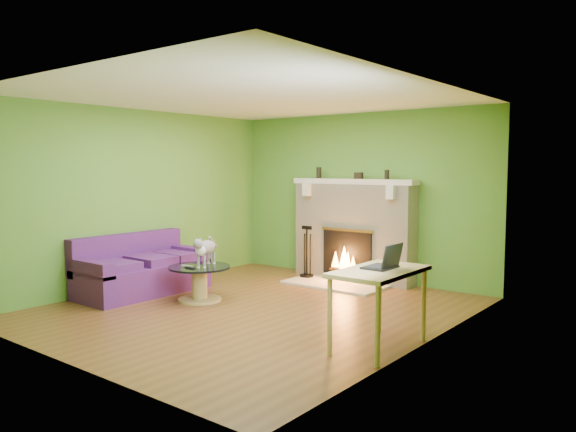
% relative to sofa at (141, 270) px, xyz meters
% --- Properties ---
extents(floor, '(5.00, 5.00, 0.00)m').
position_rel_sofa_xyz_m(floor, '(1.86, 0.30, -0.32)').
color(floor, brown).
rests_on(floor, ground).
extents(ceiling, '(5.00, 5.00, 0.00)m').
position_rel_sofa_xyz_m(ceiling, '(1.86, 0.30, 2.28)').
color(ceiling, white).
rests_on(ceiling, wall_back).
extents(wall_back, '(5.00, 0.00, 5.00)m').
position_rel_sofa_xyz_m(wall_back, '(1.86, 2.80, 0.98)').
color(wall_back, '#56882C').
rests_on(wall_back, floor).
extents(wall_front, '(5.00, 0.00, 5.00)m').
position_rel_sofa_xyz_m(wall_front, '(1.86, -2.20, 0.98)').
color(wall_front, '#56882C').
rests_on(wall_front, floor).
extents(wall_left, '(0.00, 5.00, 5.00)m').
position_rel_sofa_xyz_m(wall_left, '(-0.39, 0.30, 0.98)').
color(wall_left, '#56882C').
rests_on(wall_left, floor).
extents(wall_right, '(0.00, 5.00, 5.00)m').
position_rel_sofa_xyz_m(wall_right, '(4.11, 0.30, 0.98)').
color(wall_right, '#56882C').
rests_on(wall_right, floor).
extents(window_frame, '(0.00, 1.20, 1.20)m').
position_rel_sofa_xyz_m(window_frame, '(4.10, -0.60, 1.23)').
color(window_frame, silver).
rests_on(window_frame, wall_right).
extents(window_pane, '(0.00, 1.06, 1.06)m').
position_rel_sofa_xyz_m(window_pane, '(4.09, -0.60, 1.23)').
color(window_pane, white).
rests_on(window_pane, wall_right).
extents(fireplace, '(2.10, 0.46, 1.58)m').
position_rel_sofa_xyz_m(fireplace, '(1.86, 2.62, 0.46)').
color(fireplace, beige).
rests_on(fireplace, floor).
extents(hearth, '(1.50, 0.75, 0.03)m').
position_rel_sofa_xyz_m(hearth, '(1.86, 2.10, -0.30)').
color(hearth, beige).
rests_on(hearth, floor).
extents(mantel, '(2.10, 0.28, 0.08)m').
position_rel_sofa_xyz_m(mantel, '(1.86, 2.60, 1.22)').
color(mantel, beige).
rests_on(mantel, fireplace).
extents(sofa, '(0.86, 1.82, 0.82)m').
position_rel_sofa_xyz_m(sofa, '(0.00, 0.00, 0.00)').
color(sofa, '#501962').
rests_on(sofa, floor).
extents(coffee_table, '(0.81, 0.81, 0.46)m').
position_rel_sofa_xyz_m(coffee_table, '(0.99, 0.19, -0.05)').
color(coffee_table, tan).
rests_on(coffee_table, floor).
extents(desk, '(0.61, 1.05, 0.78)m').
position_rel_sofa_xyz_m(desk, '(3.81, -0.08, 0.37)').
color(desk, tan).
rests_on(desk, floor).
extents(cat, '(0.48, 0.70, 0.41)m').
position_rel_sofa_xyz_m(cat, '(1.07, 0.24, 0.35)').
color(cat, slate).
rests_on(cat, coffee_table).
extents(remote_silver, '(0.18, 0.08, 0.02)m').
position_rel_sofa_xyz_m(remote_silver, '(0.89, 0.07, 0.15)').
color(remote_silver, '#98989A').
rests_on(remote_silver, coffee_table).
extents(remote_black, '(0.16, 0.04, 0.02)m').
position_rel_sofa_xyz_m(remote_black, '(1.01, 0.01, 0.15)').
color(remote_black, black).
rests_on(remote_black, coffee_table).
extents(laptop, '(0.30, 0.34, 0.25)m').
position_rel_sofa_xyz_m(laptop, '(3.79, -0.03, 0.59)').
color(laptop, black).
rests_on(laptop, desk).
extents(fire_tools, '(0.22, 0.22, 0.81)m').
position_rel_sofa_xyz_m(fire_tools, '(1.23, 2.25, 0.12)').
color(fire_tools, black).
rests_on(fire_tools, hearth).
extents(mantel_vase_left, '(0.08, 0.08, 0.18)m').
position_rel_sofa_xyz_m(mantel_vase_left, '(1.20, 2.63, 1.35)').
color(mantel_vase_left, black).
rests_on(mantel_vase_left, mantel).
extents(mantel_vase_right, '(0.07, 0.07, 0.14)m').
position_rel_sofa_xyz_m(mantel_vase_right, '(2.42, 2.63, 1.33)').
color(mantel_vase_right, black).
rests_on(mantel_vase_right, mantel).
extents(mantel_box, '(0.12, 0.08, 0.10)m').
position_rel_sofa_xyz_m(mantel_box, '(1.94, 2.63, 1.31)').
color(mantel_box, black).
rests_on(mantel_box, mantel).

